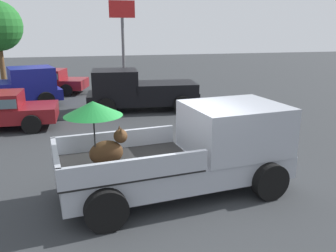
# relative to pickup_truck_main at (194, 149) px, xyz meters

# --- Properties ---
(ground_plane) EXTENTS (80.00, 80.00, 0.00)m
(ground_plane) POSITION_rel_pickup_truck_main_xyz_m (-0.42, -0.04, -0.96)
(ground_plane) COLOR #2D3033
(pickup_truck_main) EXTENTS (5.22, 2.69, 2.22)m
(pickup_truck_main) POSITION_rel_pickup_truck_main_xyz_m (0.00, 0.00, 0.00)
(pickup_truck_main) COLOR black
(pickup_truck_main) RESTS_ON ground
(pickup_truck_red) EXTENTS (4.94, 2.49, 1.80)m
(pickup_truck_red) POSITION_rel_pickup_truck_main_xyz_m (0.10, 8.18, -0.09)
(pickup_truck_red) COLOR black
(pickup_truck_red) RESTS_ON ground
(pickup_truck_far) EXTENTS (5.10, 3.09, 1.80)m
(pickup_truck_far) POSITION_rel_pickup_truck_main_xyz_m (-5.48, 10.04, -0.09)
(pickup_truck_far) COLOR black
(pickup_truck_far) RESTS_ON ground
(parked_sedan_far) EXTENTS (4.62, 2.86, 1.33)m
(parked_sedan_far) POSITION_rel_pickup_truck_main_xyz_m (-4.18, 13.48, -0.22)
(parked_sedan_far) COLOR black
(parked_sedan_far) RESTS_ON ground
(motel_sign) EXTENTS (1.40, 0.16, 4.97)m
(motel_sign) POSITION_rel_pickup_truck_main_xyz_m (0.11, 12.97, 2.54)
(motel_sign) COLOR #59595B
(motel_sign) RESTS_ON ground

